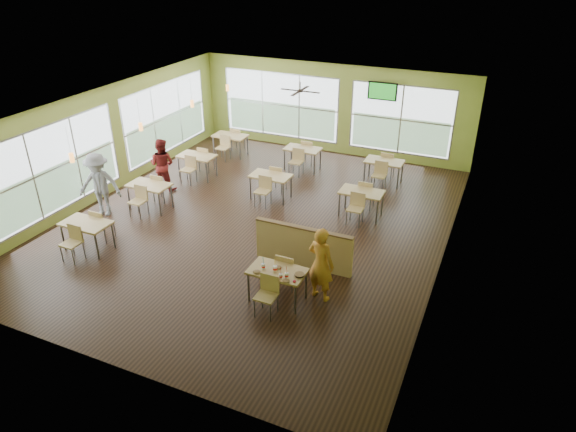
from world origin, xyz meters
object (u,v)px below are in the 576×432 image
object	(u,v)px
main_table	(277,275)
half_wall_divider	(303,247)
man_plaid	(321,264)
food_basket	(299,275)

from	to	relation	value
main_table	half_wall_divider	distance (m)	1.45
main_table	man_plaid	world-z (taller)	man_plaid
man_plaid	half_wall_divider	bearing A→B (deg)	-37.00
man_plaid	food_basket	size ratio (longest dim) A/B	7.94
half_wall_divider	main_table	bearing A→B (deg)	-90.00
food_basket	man_plaid	bearing A→B (deg)	56.66
half_wall_divider	food_basket	bearing A→B (deg)	-70.82
main_table	man_plaid	size ratio (longest dim) A/B	0.89
man_plaid	food_basket	xyz separation A→B (m)	(-0.30, -0.46, -0.07)
man_plaid	food_basket	world-z (taller)	man_plaid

